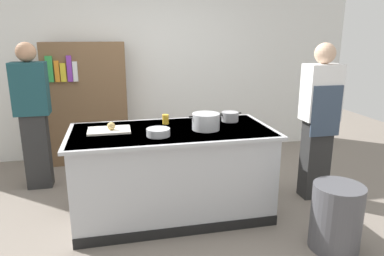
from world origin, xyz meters
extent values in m
plane|color=slate|center=(0.00, 0.00, 0.00)|extent=(10.00, 10.00, 0.00)
cube|color=white|center=(0.00, 2.10, 1.50)|extent=(6.40, 0.12, 3.00)
cube|color=#B7BABF|center=(0.00, 0.00, 0.45)|extent=(1.90, 0.90, 0.90)
cube|color=#B7BABF|center=(0.00, 0.00, 0.89)|extent=(1.98, 0.98, 0.03)
cube|color=black|center=(0.00, -0.46, 0.05)|extent=(1.90, 0.01, 0.10)
cube|color=silver|center=(-0.59, 0.07, 0.91)|extent=(0.40, 0.28, 0.02)
sphere|color=tan|center=(-0.57, 0.05, 0.96)|extent=(0.08, 0.08, 0.08)
cylinder|color=#B7BABF|center=(0.33, -0.07, 0.98)|extent=(0.27, 0.27, 0.16)
cube|color=black|center=(0.18, -0.07, 1.04)|extent=(0.04, 0.02, 0.01)
cube|color=black|center=(0.48, -0.07, 1.04)|extent=(0.04, 0.02, 0.01)
cylinder|color=#99999E|center=(0.67, 0.21, 0.95)|extent=(0.18, 0.18, 0.10)
cube|color=black|center=(0.56, 0.21, 0.98)|extent=(0.04, 0.02, 0.01)
cube|color=black|center=(0.77, 0.21, 0.98)|extent=(0.04, 0.02, 0.01)
cylinder|color=#B7BABF|center=(-0.15, -0.19, 0.94)|extent=(0.22, 0.22, 0.07)
cylinder|color=yellow|center=(-0.02, 0.24, 0.95)|extent=(0.07, 0.07, 0.10)
cylinder|color=#4C4C51|center=(1.26, -0.91, 0.29)|extent=(0.42, 0.42, 0.58)
cube|color=#2A2A2A|center=(1.63, 0.05, 0.45)|extent=(0.28, 0.20, 0.90)
cube|color=white|center=(1.63, 0.05, 1.20)|extent=(0.38, 0.24, 0.60)
sphere|color=#D3AA8C|center=(1.63, 0.05, 1.61)|extent=(0.22, 0.22, 0.22)
cube|color=#38475B|center=(1.63, -0.07, 1.02)|extent=(0.34, 0.02, 0.54)
cube|color=#292929|center=(-1.46, 1.02, 0.45)|extent=(0.28, 0.20, 0.90)
cube|color=#1A4249|center=(-1.46, 1.02, 1.20)|extent=(0.38, 0.24, 0.60)
sphere|color=#A87A5B|center=(-1.46, 1.02, 1.61)|extent=(0.22, 0.22, 0.22)
cube|color=brown|center=(-0.90, 1.80, 0.85)|extent=(1.10, 0.28, 1.70)
cube|color=green|center=(-1.33, 1.64, 1.36)|extent=(0.09, 0.03, 0.34)
cube|color=orange|center=(-1.24, 1.64, 1.33)|extent=(0.06, 0.03, 0.28)
cube|color=yellow|center=(-1.16, 1.64, 1.31)|extent=(0.07, 0.03, 0.24)
cube|color=purple|center=(-1.08, 1.64, 1.36)|extent=(0.06, 0.03, 0.34)
cube|color=white|center=(-1.01, 1.64, 1.32)|extent=(0.06, 0.03, 0.26)
camera|label=1|loc=(-0.53, -3.29, 1.81)|focal=33.09mm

